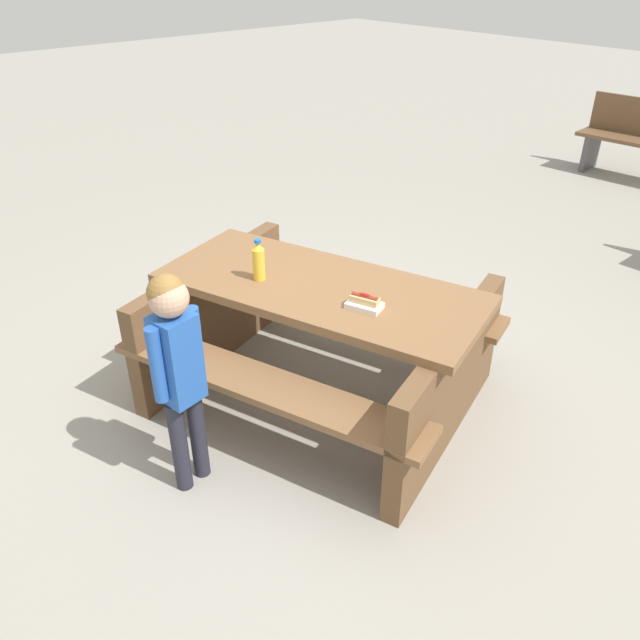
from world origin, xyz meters
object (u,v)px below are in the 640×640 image
(picnic_table, at_px, (320,332))
(child_in_coat, at_px, (177,359))
(hotdog_tray, at_px, (364,303))
(soda_bottle, at_px, (259,261))

(picnic_table, bearing_deg, child_in_coat, -84.25)
(child_in_coat, bearing_deg, hotdog_tray, 75.42)
(child_in_coat, bearing_deg, picnic_table, 95.75)
(picnic_table, height_order, child_in_coat, child_in_coat)
(hotdog_tray, height_order, child_in_coat, child_in_coat)
(picnic_table, xyz_separation_m, hotdog_tray, (0.34, -0.00, 0.34))
(picnic_table, xyz_separation_m, child_in_coat, (0.10, -0.95, 0.30))
(hotdog_tray, bearing_deg, soda_bottle, -161.66)
(hotdog_tray, relative_size, child_in_coat, 0.18)
(picnic_table, xyz_separation_m, soda_bottle, (-0.27, -0.21, 0.42))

